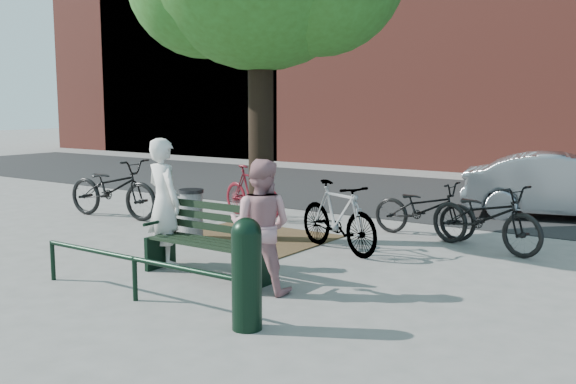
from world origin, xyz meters
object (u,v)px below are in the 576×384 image
Objects in this scene: litter_bin at (192,214)px; bicycle_c at (424,209)px; park_bench at (211,239)px; person_right at (260,226)px; bollard at (247,270)px; parked_car at (567,187)px; person_left at (164,202)px.

litter_bin is 0.46× the size of bicycle_c.
park_bench is at bearing 163.00° from bicycle_c.
person_right is at bearing -32.32° from litter_bin.
park_bench reaches higher than bicycle_c.
parked_car reaches higher than bollard.
parked_car is at bearing 67.75° from park_bench.
bicycle_c is (0.31, 4.06, -0.32)m from person_right.
person_left is at bearing -26.82° from person_right.
bollard is 8.33m from parked_car.
bicycle_c is 3.48m from parked_car.
parked_car reaches higher than bicycle_c.
park_bench is 0.98× the size of bicycle_c.
person_right is 1.91× the size of litter_bin.
park_bench is at bearing -169.30° from person_left.
parked_car is at bearing -26.04° from bicycle_c.
person_right is 3.24m from litter_bin.
person_left is 2.12× the size of litter_bin.
bollard is 5.15m from bicycle_c.
person_right is 0.41× the size of parked_car.
bicycle_c is (3.03, 2.34, 0.05)m from litter_bin.
bollard is (2.50, -1.35, -0.28)m from person_left.
person_left is 0.46× the size of parked_car.
person_left reaches higher than person_right.
parked_car is (1.58, 3.09, 0.16)m from bicycle_c.
person_right is 0.88× the size of bicycle_c.
bicycle_c is 0.47× the size of parked_car.
person_right reaches higher than parked_car.
person_right reaches higher than park_bench.
litter_bin is at bearing -43.83° from person_left.
person_left reaches higher than park_bench.
person_right is 7.41m from parked_car.
bicycle_c is (-0.34, 5.14, -0.13)m from bollard.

